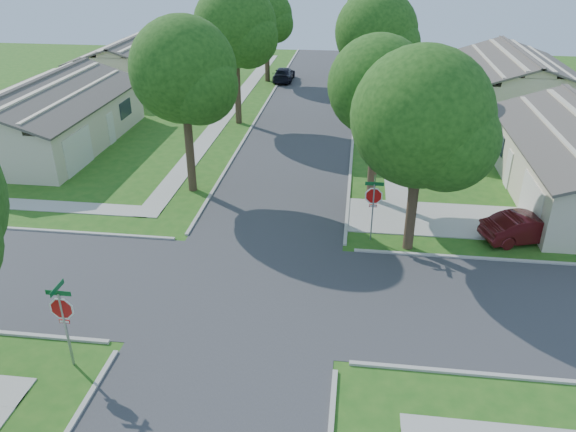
# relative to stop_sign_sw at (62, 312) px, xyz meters

# --- Properties ---
(ground) EXTENTS (100.00, 100.00, 0.00)m
(ground) POSITION_rel_stop_sign_sw_xyz_m (4.70, 4.70, -2.03)
(ground) COLOR #235818
(ground) RESTS_ON ground
(road_ns) EXTENTS (7.00, 100.00, 0.02)m
(road_ns) POSITION_rel_stop_sign_sw_xyz_m (4.70, 4.70, -2.03)
(road_ns) COLOR #333335
(road_ns) RESTS_ON ground
(sidewalk_ne) EXTENTS (1.20, 40.00, 0.04)m
(sidewalk_ne) POSITION_rel_stop_sign_sw_xyz_m (10.80, 30.70, -2.01)
(sidewalk_ne) COLOR #9E9B91
(sidewalk_ne) RESTS_ON ground
(sidewalk_nw) EXTENTS (1.20, 40.00, 0.04)m
(sidewalk_nw) POSITION_rel_stop_sign_sw_xyz_m (-1.40, 30.70, -2.01)
(sidewalk_nw) COLOR #9E9B91
(sidewalk_nw) RESTS_ON ground
(driveway) EXTENTS (8.80, 3.60, 0.05)m
(driveway) POSITION_rel_stop_sign_sw_xyz_m (12.60, 11.80, -2.01)
(driveway) COLOR #9E9B91
(driveway) RESTS_ON ground
(stop_sign_sw) EXTENTS (1.05, 0.80, 2.98)m
(stop_sign_sw) POSITION_rel_stop_sign_sw_xyz_m (0.00, 0.00, 0.00)
(stop_sign_sw) COLOR gray
(stop_sign_sw) RESTS_ON ground
(stop_sign_ne) EXTENTS (1.05, 0.80, 2.98)m
(stop_sign_ne) POSITION_rel_stop_sign_sw_xyz_m (9.40, 9.40, 0.00)
(stop_sign_ne) COLOR gray
(stop_sign_ne) RESTS_ON ground
(tree_e_near) EXTENTS (4.97, 4.80, 8.28)m
(tree_e_near) POSITION_rel_stop_sign_sw_xyz_m (9.45, 13.71, 3.61)
(tree_e_near) COLOR #38281C
(tree_e_near) RESTS_ON ground
(tree_e_mid) EXTENTS (5.59, 5.40, 9.21)m
(tree_e_mid) POSITION_rel_stop_sign_sw_xyz_m (9.46, 25.71, 4.22)
(tree_e_mid) COLOR #38281C
(tree_e_mid) RESTS_ON ground
(tree_e_far) EXTENTS (5.17, 5.00, 8.72)m
(tree_e_far) POSITION_rel_stop_sign_sw_xyz_m (9.45, 38.71, 3.95)
(tree_e_far) COLOR #38281C
(tree_e_far) RESTS_ON ground
(tree_w_near) EXTENTS (5.38, 5.20, 8.97)m
(tree_w_near) POSITION_rel_stop_sign_sw_xyz_m (0.06, 13.71, 4.08)
(tree_w_near) COLOR #38281C
(tree_w_near) RESTS_ON ground
(tree_w_mid) EXTENTS (5.80, 5.60, 9.56)m
(tree_w_mid) POSITION_rel_stop_sign_sw_xyz_m (0.06, 25.71, 4.46)
(tree_w_mid) COLOR #38281C
(tree_w_mid) RESTS_ON ground
(tree_w_far) EXTENTS (4.76, 4.60, 8.04)m
(tree_w_far) POSITION_rel_stop_sign_sw_xyz_m (0.05, 38.71, 3.48)
(tree_w_far) COLOR #38281C
(tree_w_far) RESTS_ON ground
(tree_ne_corner) EXTENTS (5.80, 5.60, 8.66)m
(tree_ne_corner) POSITION_rel_stop_sign_sw_xyz_m (11.06, 8.91, 3.56)
(tree_ne_corner) COLOR #38281C
(tree_ne_corner) RESTS_ON ground
(house_ne_far) EXTENTS (8.42, 13.60, 4.23)m
(house_ne_far) POSITION_rel_stop_sign_sw_xyz_m (20.69, 33.70, -0.51)
(house_ne_far) COLOR beige
(house_ne_far) RESTS_ON ground
(house_nw_near) EXTENTS (8.42, 13.60, 4.23)m
(house_nw_near) POSITION_rel_stop_sign_sw_xyz_m (-11.29, 19.70, -0.51)
(house_nw_near) COLOR beige
(house_nw_near) RESTS_ON ground
(house_nw_far) EXTENTS (8.42, 13.60, 4.23)m
(house_nw_far) POSITION_rel_stop_sign_sw_xyz_m (-11.29, 36.70, -0.51)
(house_nw_far) COLOR beige
(house_nw_far) RESTS_ON ground
(car_driveway) EXTENTS (4.18, 2.56, 1.30)m
(car_driveway) POSITION_rel_stop_sign_sw_xyz_m (16.20, 10.20, -1.38)
(car_driveway) COLOR #4B0F12
(car_driveway) RESTS_ON ground
(car_curb_east) EXTENTS (1.79, 3.90, 1.29)m
(car_curb_east) POSITION_rel_stop_sign_sw_xyz_m (7.90, 32.95, -1.38)
(car_curb_east) COLOR black
(car_curb_east) RESTS_ON ground
(car_curb_west) EXTENTS (1.73, 4.25, 1.23)m
(car_curb_west) POSITION_rel_stop_sign_sw_xyz_m (1.50, 38.95, -1.41)
(car_curb_west) COLOR black
(car_curb_west) RESTS_ON ground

